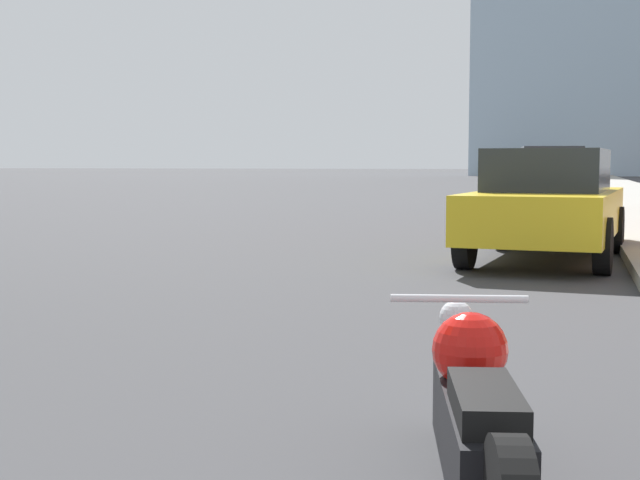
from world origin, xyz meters
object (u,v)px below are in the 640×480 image
Objects in this scene: parked_car_white at (551,180)px; parked_car_yellow at (547,203)px; motorcycle at (475,420)px; parked_car_silver at (559,176)px.

parked_car_yellow is at bearing -94.61° from parked_car_white.
parked_car_yellow is at bearing 77.85° from motorcycle.
parked_car_yellow is 12.14m from parked_car_white.
motorcycle is at bearing -88.47° from parked_car_silver.
parked_car_white is (-0.19, 21.28, 0.51)m from motorcycle.
parked_car_white reaches higher than motorcycle.
parked_car_silver is at bearing 96.08° from parked_car_yellow.
parked_car_yellow is 23.35m from parked_car_silver.
parked_car_silver is (-0.14, 32.49, 0.47)m from motorcycle.
parked_car_white reaches higher than parked_car_yellow.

